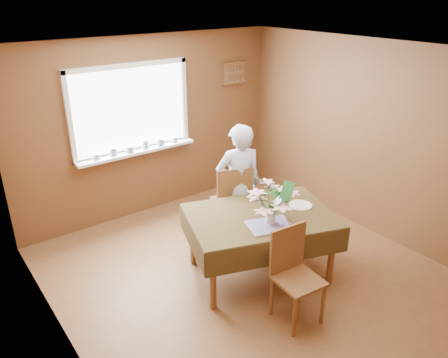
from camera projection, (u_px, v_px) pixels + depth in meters
floor at (253, 278)px, 4.99m from camera, size 4.50×4.50×0.00m
ceiling at (260, 53)px, 3.98m from camera, size 4.50×4.50×0.00m
wall_back at (152, 127)px, 6.13m from camera, size 4.00×0.00×4.00m
wall_left at (60, 241)px, 3.38m from camera, size 0.00×4.50×4.50m
wall_right at (375, 141)px, 5.58m from camera, size 0.00×4.50×4.50m
window_assembly at (133, 125)px, 5.88m from camera, size 1.72×0.20×1.22m
spoon_rack at (235, 73)px, 6.66m from camera, size 0.44×0.05×0.33m
dining_table at (260, 222)px, 4.81m from camera, size 1.84×1.53×0.77m
chair_far at (232, 201)px, 5.52m from camera, size 0.59×0.59×1.05m
chair_near at (293, 270)px, 4.24m from camera, size 0.45×0.45×0.97m
seated_woman at (239, 186)px, 5.40m from camera, size 0.68×0.56×1.59m
flower_bouquet at (272, 199)px, 4.49m from camera, size 0.52×0.52×0.45m
side_plate at (300, 205)px, 4.97m from camera, size 0.37×0.37×0.01m
table_knife at (287, 220)px, 4.64m from camera, size 0.14×0.21×0.00m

